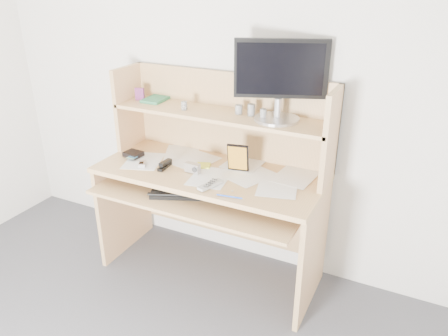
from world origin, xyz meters
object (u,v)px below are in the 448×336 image
at_px(desk, 215,174).
at_px(monitor, 280,78).
at_px(keyboard, 192,192).
at_px(tv_remote, 210,185).
at_px(game_case, 238,158).

xyz_separation_m(desk, monitor, (0.36, 0.10, 0.63)).
distance_m(keyboard, monitor, 0.84).
relative_size(desk, tv_remote, 8.44).
xyz_separation_m(desk, tv_remote, (0.11, -0.27, 0.07)).
distance_m(keyboard, tv_remote, 0.18).
bearing_deg(desk, monitor, 15.93).
height_order(desk, tv_remote, desk).
relative_size(keyboard, tv_remote, 3.09).
distance_m(desk, game_case, 0.23).
bearing_deg(tv_remote, game_case, 95.48).
relative_size(keyboard, monitor, 1.02).
xyz_separation_m(tv_remote, game_case, (0.06, 0.25, 0.08)).
xyz_separation_m(keyboard, tv_remote, (0.15, -0.04, 0.10)).
relative_size(desk, game_case, 7.80).
distance_m(tv_remote, monitor, 0.72).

